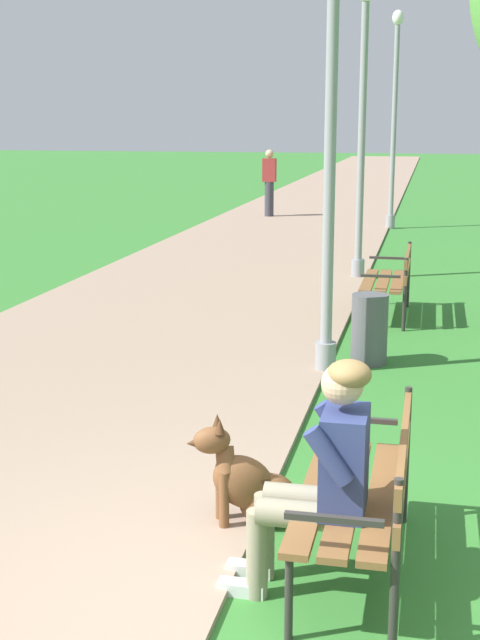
% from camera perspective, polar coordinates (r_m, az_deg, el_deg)
% --- Properties ---
extents(ground_plane, '(120.00, 120.00, 0.00)m').
position_cam_1_polar(ground_plane, '(4.51, 0.87, -19.10)').
color(ground_plane, '#33752D').
extents(paved_path, '(4.24, 60.00, 0.04)m').
position_cam_1_polar(paved_path, '(28.02, 6.00, 7.92)').
color(paved_path, gray).
rests_on(paved_path, ground).
extents(park_bench_near, '(0.55, 1.50, 0.85)m').
position_cam_1_polar(park_bench_near, '(4.77, 8.15, -10.45)').
color(park_bench_near, brown).
rests_on(park_bench_near, ground).
extents(park_bench_mid, '(0.55, 1.50, 0.85)m').
position_cam_1_polar(park_bench_mid, '(10.94, 9.73, 2.78)').
color(park_bench_mid, brown).
rests_on(park_bench_mid, ground).
extents(person_seated_on_near_bench, '(0.74, 0.49, 1.25)m').
position_cam_1_polar(person_seated_on_near_bench, '(4.50, 5.32, -9.52)').
color(person_seated_on_near_bench, gray).
rests_on(person_seated_on_near_bench, ground).
extents(dog_brown, '(0.79, 0.46, 0.71)m').
position_cam_1_polar(dog_brown, '(5.35, 0.73, -10.58)').
color(dog_brown, brown).
rests_on(dog_brown, ground).
extents(lamp_post_near, '(0.24, 0.24, 4.06)m').
position_cam_1_polar(lamp_post_near, '(8.24, 5.81, 10.80)').
color(lamp_post_near, gray).
rests_on(lamp_post_near, ground).
extents(lamp_post_mid, '(0.24, 0.24, 4.31)m').
position_cam_1_polar(lamp_post_mid, '(13.43, 7.84, 12.05)').
color(lamp_post_mid, gray).
rests_on(lamp_post_mid, ground).
extents(lamp_post_far, '(0.24, 0.24, 4.62)m').
position_cam_1_polar(lamp_post_far, '(19.90, 9.88, 12.65)').
color(lamp_post_far, gray).
rests_on(lamp_post_far, ground).
extents(litter_bin, '(0.36, 0.36, 0.70)m').
position_cam_1_polar(litter_bin, '(8.87, 8.31, -0.58)').
color(litter_bin, '#515156').
rests_on(litter_bin, ground).
extents(pedestrian_distant, '(0.32, 0.22, 1.65)m').
position_cam_1_polar(pedestrian_distant, '(21.87, 1.89, 8.78)').
color(pedestrian_distant, '#383842').
rests_on(pedestrian_distant, ground).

